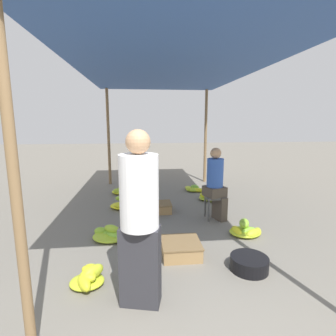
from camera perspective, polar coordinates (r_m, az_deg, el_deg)
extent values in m
cylinder|color=olive|center=(2.19, -30.34, -3.62)|extent=(0.08, 0.08, 2.71)
cylinder|color=olive|center=(7.69, -12.81, 6.50)|extent=(0.08, 0.08, 2.71)
cylinder|color=olive|center=(7.87, 8.17, 6.73)|extent=(0.08, 0.08, 2.71)
cube|color=#33569E|center=(4.89, 0.06, 20.92)|extent=(3.22, 6.09, 0.04)
cube|color=#2D2D33|center=(2.79, -6.00, -20.41)|extent=(0.43, 0.30, 0.81)
cylinder|color=white|center=(2.49, -6.33, -5.14)|extent=(0.45, 0.45, 0.71)
sphere|color=tan|center=(2.41, -6.55, 5.69)|extent=(0.23, 0.23, 0.23)
cube|color=#4C4C4C|center=(4.98, 10.05, -6.22)|extent=(0.34, 0.34, 0.04)
cylinder|color=#4C4C4C|center=(4.88, 8.86, -9.26)|extent=(0.04, 0.04, 0.41)
cylinder|color=#4C4C4C|center=(4.96, 11.94, -9.06)|extent=(0.04, 0.04, 0.41)
cylinder|color=#4C4C4C|center=(5.13, 8.08, -8.26)|extent=(0.04, 0.04, 0.41)
cylinder|color=#4C4C4C|center=(5.20, 11.02, -8.09)|extent=(0.04, 0.04, 0.41)
cube|color=#4C4238|center=(5.03, 11.15, -8.50)|extent=(0.24, 0.34, 0.45)
cube|color=#4C4238|center=(4.95, 10.09, -5.00)|extent=(0.43, 0.43, 0.18)
cylinder|color=#3359B2|center=(4.87, 10.22, -1.02)|extent=(0.38, 0.38, 0.52)
sphere|color=tan|center=(4.81, 10.36, 3.19)|extent=(0.20, 0.20, 0.20)
cylinder|color=black|center=(3.59, 17.25, -19.22)|extent=(0.47, 0.47, 0.17)
ellipsoid|color=#C0D12A|center=(3.24, -15.88, -20.87)|extent=(0.26, 0.26, 0.15)
ellipsoid|color=yellow|center=(3.21, -17.79, -22.68)|extent=(0.24, 0.31, 0.15)
ellipsoid|color=#CBD628|center=(3.22, -17.04, -21.61)|extent=(0.25, 0.23, 0.11)
ellipsoid|color=yellow|center=(3.38, -16.29, -20.60)|extent=(0.26, 0.23, 0.14)
ellipsoid|color=yellow|center=(3.24, -16.91, -20.62)|extent=(0.23, 0.23, 0.09)
ellipsoid|color=#BFD12A|center=(3.32, -17.21, -22.55)|extent=(0.38, 0.33, 0.10)
ellipsoid|color=yellow|center=(5.70, -8.32, -7.91)|extent=(0.27, 0.17, 0.12)
ellipsoid|color=#8DBD33|center=(5.62, -9.80, -6.49)|extent=(0.31, 0.13, 0.11)
ellipsoid|color=#A3C62F|center=(5.56, -8.87, -7.98)|extent=(0.34, 0.29, 0.10)
ellipsoid|color=yellow|center=(5.56, -8.51, -7.89)|extent=(0.26, 0.24, 0.13)
ellipsoid|color=yellow|center=(5.53, -10.05, -8.08)|extent=(0.35, 0.21, 0.12)
ellipsoid|color=yellow|center=(5.70, -9.84, -8.05)|extent=(0.52, 0.45, 0.10)
ellipsoid|color=#9CC330|center=(6.74, -10.72, -4.99)|extent=(0.31, 0.20, 0.15)
ellipsoid|color=#CED727|center=(6.69, -9.85, -4.44)|extent=(0.18, 0.32, 0.13)
ellipsoid|color=#B9CE2B|center=(6.78, -10.09, -4.64)|extent=(0.28, 0.26, 0.13)
ellipsoid|color=#78B437|center=(6.73, -9.76, -3.61)|extent=(0.16, 0.30, 0.14)
ellipsoid|color=#ACC92D|center=(6.65, -10.92, -5.00)|extent=(0.22, 0.14, 0.09)
ellipsoid|color=yellow|center=(6.67, -8.94, -4.64)|extent=(0.30, 0.11, 0.12)
ellipsoid|color=yellow|center=(6.77, -10.05, -3.96)|extent=(0.16, 0.30, 0.10)
ellipsoid|color=yellow|center=(6.80, -9.93, -5.04)|extent=(0.52, 0.46, 0.10)
ellipsoid|color=#7CB636|center=(4.26, -11.81, -14.09)|extent=(0.30, 0.27, 0.14)
ellipsoid|color=#7FB735|center=(4.31, -11.78, -13.68)|extent=(0.31, 0.11, 0.10)
ellipsoid|color=#87BA34|center=(4.34, -10.12, -13.50)|extent=(0.23, 0.24, 0.13)
ellipsoid|color=#8CBC33|center=(4.43, -14.42, -13.22)|extent=(0.23, 0.16, 0.14)
ellipsoid|color=#B0CB2D|center=(4.48, -9.61, -13.26)|extent=(0.22, 0.25, 0.10)
ellipsoid|color=#B0CB2D|center=(4.41, -8.97, -13.62)|extent=(0.22, 0.34, 0.10)
ellipsoid|color=#98C131|center=(4.23, -12.17, -12.80)|extent=(0.28, 0.21, 0.13)
ellipsoid|color=#A6C72E|center=(4.33, -12.17, -14.18)|extent=(0.58, 0.51, 0.10)
ellipsoid|color=yellow|center=(6.85, 6.65, -4.80)|extent=(0.32, 0.21, 0.10)
ellipsoid|color=#C9D528|center=(7.04, 4.62, -4.36)|extent=(0.27, 0.29, 0.10)
ellipsoid|color=#B1CB2C|center=(6.87, 4.49, -4.57)|extent=(0.17, 0.23, 0.11)
ellipsoid|color=#76B437|center=(6.95, 5.87, -4.13)|extent=(0.27, 0.28, 0.12)
ellipsoid|color=#A8C82E|center=(6.92, 5.51, -4.65)|extent=(0.39, 0.34, 0.10)
ellipsoid|color=yellow|center=(6.21, 8.45, -5.78)|extent=(0.16, 0.26, 0.11)
ellipsoid|color=#8BBC33|center=(6.20, 9.39, -5.96)|extent=(0.29, 0.28, 0.12)
ellipsoid|color=yellow|center=(6.13, 8.25, -5.95)|extent=(0.31, 0.28, 0.15)
ellipsoid|color=#C4D329|center=(6.07, 10.23, -6.53)|extent=(0.27, 0.23, 0.15)
ellipsoid|color=#BED02A|center=(6.12, 9.81, -6.35)|extent=(0.23, 0.25, 0.13)
ellipsoid|color=#ADC92D|center=(6.24, 9.31, -6.41)|extent=(0.56, 0.49, 0.10)
ellipsoid|color=#87BA34|center=(4.51, 16.25, -11.49)|extent=(0.23, 0.27, 0.15)
ellipsoid|color=yellow|center=(4.48, 14.72, -13.07)|extent=(0.14, 0.29, 0.13)
ellipsoid|color=#BDD02A|center=(4.45, 17.97, -13.46)|extent=(0.30, 0.24, 0.15)
ellipsoid|color=#7FB735|center=(4.51, 17.10, -12.87)|extent=(0.31, 0.22, 0.10)
ellipsoid|color=#C6D429|center=(4.61, 18.87, -13.00)|extent=(0.25, 0.33, 0.10)
ellipsoid|color=#B6CD2C|center=(4.54, 16.38, -13.20)|extent=(0.50, 0.43, 0.10)
cube|color=#9E7A4C|center=(5.39, -1.73, -8.64)|extent=(0.44, 0.44, 0.16)
cube|color=brown|center=(5.36, -1.73, -7.72)|extent=(0.45, 0.45, 0.02)
cube|color=#9E7A4C|center=(3.77, 2.82, -17.19)|extent=(0.51, 0.51, 0.18)
cube|color=brown|center=(3.72, 2.83, -15.83)|extent=(0.53, 0.53, 0.02)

